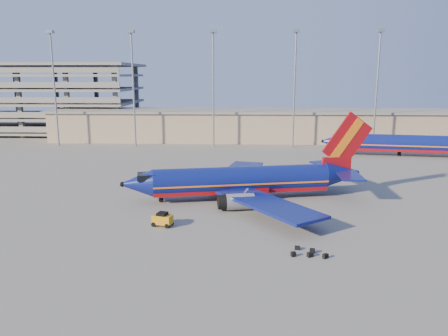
# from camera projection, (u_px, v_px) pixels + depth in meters

# --- Properties ---
(ground) EXTENTS (220.00, 220.00, 0.00)m
(ground) POSITION_uv_depth(u_px,v_px,m) (228.00, 196.00, 65.93)
(ground) COLOR slate
(ground) RESTS_ON ground
(terminal_building) EXTENTS (122.00, 16.00, 8.50)m
(terminal_building) POSITION_uv_depth(u_px,v_px,m) (270.00, 125.00, 121.31)
(terminal_building) COLOR gray
(terminal_building) RESTS_ON ground
(parking_garage) EXTENTS (62.00, 32.00, 21.40)m
(parking_garage) POSITION_uv_depth(u_px,v_px,m) (40.00, 95.00, 138.20)
(parking_garage) COLOR slate
(parking_garage) RESTS_ON ground
(light_mast_row) EXTENTS (101.60, 1.60, 28.65)m
(light_mast_row) POSITION_uv_depth(u_px,v_px,m) (254.00, 77.00, 107.01)
(light_mast_row) COLOR gray
(light_mast_row) RESTS_ON ground
(aircraft_main) EXTENTS (37.11, 35.35, 12.69)m
(aircraft_main) POSITION_uv_depth(u_px,v_px,m) (247.00, 181.00, 64.33)
(aircraft_main) COLOR navy
(aircraft_main) RESTS_ON ground
(aircraft_second) EXTENTS (37.19, 14.38, 12.64)m
(aircraft_second) POSITION_uv_depth(u_px,v_px,m) (405.00, 143.00, 98.05)
(aircraft_second) COLOR navy
(aircraft_second) RESTS_ON ground
(baggage_tug) EXTENTS (2.67, 2.03, 1.70)m
(baggage_tug) POSITION_uv_depth(u_px,v_px,m) (162.00, 219.00, 52.90)
(baggage_tug) COLOR orange
(baggage_tug) RESTS_ON ground
(luggage_pile) EXTENTS (3.78, 2.67, 0.49)m
(luggage_pile) POSITION_uv_depth(u_px,v_px,m) (308.00, 253.00, 44.46)
(luggage_pile) COLOR black
(luggage_pile) RESTS_ON ground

